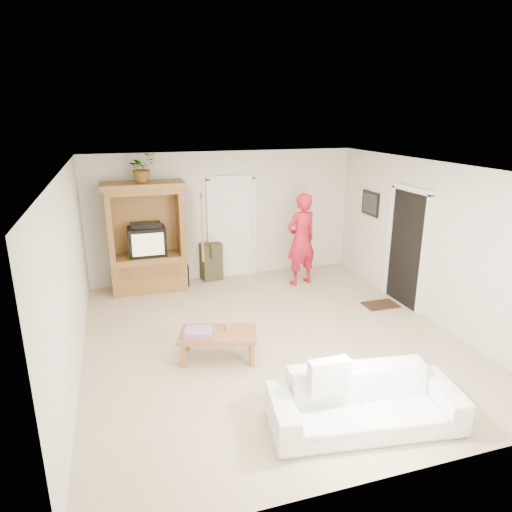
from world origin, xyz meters
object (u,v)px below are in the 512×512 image
Objects in this scene: man at (301,240)px; coffee_table at (218,336)px; armoire at (149,244)px; sofa at (365,402)px.

man is 1.55× the size of coffee_table.
man is 3.35m from coffee_table.
sofa is at bearing -69.07° from armoire.
armoire reaches higher than coffee_table.
armoire is at bearing 119.00° from sofa.
coffee_table is at bearing 32.35° from man.
sofa reaches higher than coffee_table.
coffee_table is (-2.24, -2.42, -0.58)m from man.
armoire reaches higher than man.
armoire is 1.14× the size of man.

